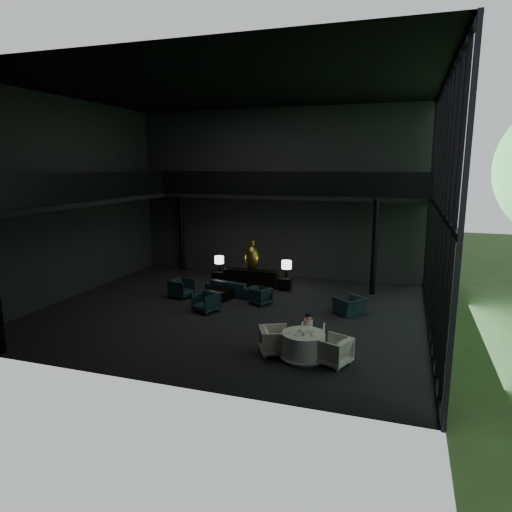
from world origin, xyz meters
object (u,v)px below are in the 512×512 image
(side_table_right, at_px, (285,284))
(table_lamp_right, at_px, (287,265))
(window_armchair, at_px, (350,304))
(dining_chair_west, at_px, (275,338))
(lounge_armchair_west, at_px, (182,287))
(coffee_table, at_px, (220,294))
(lounge_armchair_south, at_px, (206,301))
(sofa, at_px, (232,284))
(console, at_px, (251,278))
(lounge_armchair_east, at_px, (260,296))
(dining_table, at_px, (303,347))
(table_lamp_left, at_px, (219,260))
(dining_chair_east, at_px, (333,348))
(child, at_px, (308,323))
(bronze_urn, at_px, (252,257))
(side_table_left, at_px, (219,277))
(dining_chair_north, at_px, (313,335))

(side_table_right, height_order, table_lamp_right, table_lamp_right)
(window_armchair, distance_m, dining_chair_west, 4.56)
(lounge_armchair_west, height_order, coffee_table, lounge_armchair_west)
(lounge_armchair_south, relative_size, dining_chair_west, 0.89)
(sofa, relative_size, coffee_table, 2.43)
(console, distance_m, sofa, 1.50)
(lounge_armchair_east, relative_size, dining_chair_west, 0.73)
(lounge_armchair_west, bearing_deg, dining_table, -116.14)
(sofa, height_order, coffee_table, sofa)
(table_lamp_left, bearing_deg, sofa, -52.92)
(dining_chair_east, xyz_separation_m, dining_chair_west, (-1.71, 0.20, 0.01))
(child, bearing_deg, console, -57.03)
(lounge_armchair_west, distance_m, lounge_armchair_east, 3.37)
(dining_chair_west, bearing_deg, lounge_armchair_east, -1.84)
(sofa, bearing_deg, child, 144.13)
(side_table_right, bearing_deg, child, -69.14)
(bronze_urn, height_order, lounge_armchair_east, bronze_urn)
(window_armchair, bearing_deg, lounge_armchair_south, -36.16)
(table_lamp_left, relative_size, side_table_right, 1.34)
(side_table_left, distance_m, table_lamp_left, 0.79)
(window_armchair, bearing_deg, side_table_left, -73.82)
(table_lamp_left, distance_m, coffee_table, 2.71)
(lounge_armchair_south, height_order, dining_chair_east, dining_chair_east)
(lounge_armchair_west, bearing_deg, window_armchair, -80.72)
(window_armchair, bearing_deg, dining_chair_east, 39.80)
(coffee_table, bearing_deg, dining_chair_east, -42.04)
(sofa, height_order, dining_chair_west, dining_chair_west)
(table_lamp_right, xyz_separation_m, dining_chair_north, (2.38, -6.07, -0.71))
(dining_chair_north, bearing_deg, sofa, -53.76)
(bronze_urn, relative_size, lounge_armchair_south, 1.51)
(table_lamp_right, bearing_deg, child, -69.84)
(side_table_right, distance_m, lounge_armchair_west, 4.49)
(table_lamp_left, height_order, dining_chair_north, table_lamp_left)
(window_armchair, bearing_deg, table_lamp_right, -92.33)
(console, bearing_deg, bronze_urn, 90.00)
(table_lamp_right, relative_size, sofa, 0.32)
(dining_chair_east, bearing_deg, dining_table, -75.38)
(dining_chair_west, bearing_deg, dining_table, -119.40)
(sofa, height_order, lounge_armchair_west, lounge_armchair_west)
(dining_chair_north, bearing_deg, console, -64.03)
(dining_table, bearing_deg, lounge_armchair_west, 144.24)
(side_table_left, height_order, table_lamp_left, table_lamp_left)
(console, height_order, dining_chair_north, console)
(table_lamp_left, bearing_deg, dining_chair_north, -47.46)
(coffee_table, height_order, child, child)
(table_lamp_right, relative_size, coffee_table, 0.79)
(side_table_left, relative_size, lounge_armchair_east, 0.80)
(side_table_right, relative_size, child, 0.91)
(console, xyz_separation_m, window_armchair, (4.69, -2.52, 0.01))
(lounge_armchair_west, bearing_deg, side_table_left, -2.69)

